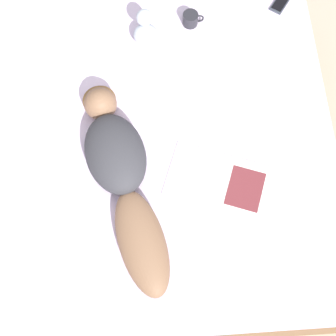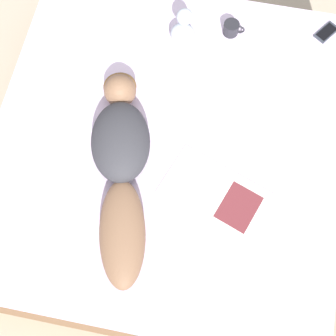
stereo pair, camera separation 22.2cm
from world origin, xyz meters
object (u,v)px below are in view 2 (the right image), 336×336
open_magazine (216,195)px  coffee_mug (231,28)px  cell_phone (326,32)px  person (121,161)px

open_magazine → coffee_mug: (-0.08, 1.03, 0.04)m
open_magazine → cell_phone: bearing=87.0°
person → coffee_mug: (0.44, 0.97, -0.05)m
person → cell_phone: size_ratio=6.94×
person → open_magazine: size_ratio=1.90×
coffee_mug → cell_phone: size_ratio=0.75×
person → open_magazine: 0.53m
coffee_mug → cell_phone: coffee_mug is taller
person → open_magazine: bearing=-20.2°
open_magazine → cell_phone: same height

